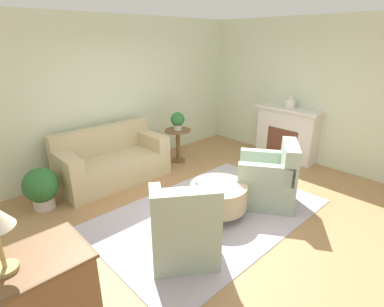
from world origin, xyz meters
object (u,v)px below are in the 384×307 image
Objects in this scene: potted_plant_on_side_table at (178,120)px; potted_plant_floor at (41,187)px; armchair_right at (269,180)px; armchair_left at (183,227)px; vase_mantel_near at (290,103)px; couch at (112,162)px; side_table at (178,140)px; ottoman_table at (218,196)px.

potted_plant_on_side_table is 0.56× the size of potted_plant_floor.
armchair_right is at bearing -40.98° from potted_plant_floor.
armchair_left is at bearing -69.94° from potted_plant_floor.
potted_plant_on_side_table is (-1.74, 1.43, -0.30)m from vase_mantel_near.
vase_mantel_near is at bearing -26.36° from couch.
side_table is at bearing -45.00° from potted_plant_on_side_table.
couch is 2.13m from ottoman_table.
armchair_right is 1.70× the size of potted_plant_floor.
armchair_right is at bearing -61.04° from couch.
armchair_right is 3.40m from potted_plant_floor.
potted_plant_on_side_table is at bearing 87.04° from armchair_right.
couch is at bearing 104.04° from ottoman_table.
side_table reaches higher than ottoman_table.
armchair_right is at bearing -156.54° from vase_mantel_near.
armchair_left is at bearing -129.82° from potted_plant_on_side_table.
potted_plant_on_side_table reaches higher than ottoman_table.
vase_mantel_near is at bearing -39.46° from side_table.
vase_mantel_near is at bearing 10.58° from ottoman_table.
potted_plant_floor is (-2.68, -0.01, -0.52)m from potted_plant_on_side_table.
armchair_left is 1.00m from ottoman_table.
vase_mantel_near reaches higher than potted_plant_floor.
armchair_right is (1.32, -2.38, 0.04)m from couch.
armchair_left reaches higher than potted_plant_floor.
couch is 2.76× the size of side_table.
couch is 2.72m from armchair_right.
potted_plant_on_side_table is (1.43, -0.14, 0.53)m from couch.
side_table is at bearing 140.54° from vase_mantel_near.
armchair_right is at bearing -21.18° from ottoman_table.
vase_mantel_near is 2.27m from potted_plant_on_side_table.
potted_plant_floor is (-2.68, -0.01, -0.11)m from side_table.
side_table is at bearing 50.18° from armchair_left.
armchair_right is 1.34× the size of ottoman_table.
side_table is 0.42m from potted_plant_on_side_table.
couch is 1.72× the size of armchair_right.
ottoman_table is at bearing -115.36° from side_table.
potted_plant_on_side_table is at bearing 50.18° from armchair_left.
armchair_left is at bearing -167.41° from vase_mantel_near.
armchair_left is 1.00× the size of armchair_right.
couch is 2.93× the size of potted_plant_floor.
ottoman_table is 2.61m from potted_plant_floor.
armchair_right is 3.04× the size of potted_plant_on_side_table.
vase_mantel_near is 0.38× the size of potted_plant_floor.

